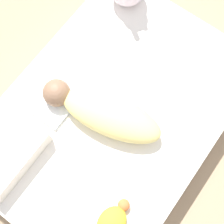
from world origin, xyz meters
TOP-DOWN VIEW (x-y plane):
  - ground_plane at (0.00, 0.00)m, footprint 12.00×12.00m
  - bed_mattress at (0.00, 0.00)m, footprint 1.39×0.98m
  - burp_cloth at (-0.13, 0.24)m, footprint 0.24×0.15m
  - swaddled_baby at (-0.05, 0.02)m, footprint 0.30×0.61m
  - turtle_plush at (-0.41, -0.30)m, footprint 0.20×0.12m

SIDE VIEW (x-z plane):
  - ground_plane at x=0.00m, z-range 0.00..0.00m
  - bed_mattress at x=0.00m, z-range 0.00..0.23m
  - burp_cloth at x=-0.13m, z-range 0.23..0.25m
  - turtle_plush at x=-0.41m, z-range 0.23..0.30m
  - swaddled_baby at x=-0.05m, z-range 0.23..0.36m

